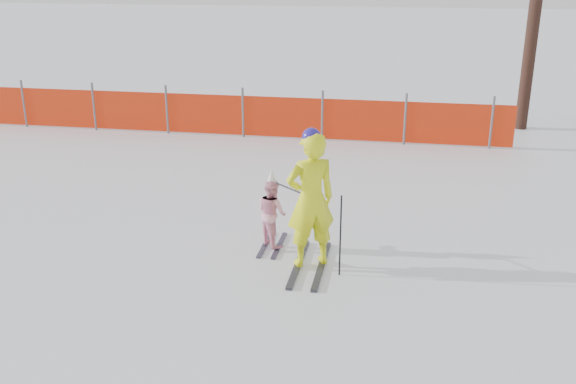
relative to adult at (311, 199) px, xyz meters
name	(u,v)px	position (x,y,z in m)	size (l,w,h in m)	color
ground	(282,269)	(-0.38, -0.17, -1.03)	(120.00, 120.00, 0.00)	white
adult	(311,199)	(0.00, 0.00, 0.00)	(0.85, 1.58, 2.05)	black
child	(272,212)	(-0.68, 0.59, -0.46)	(0.64, 0.97, 1.24)	black
ski_poles	(322,219)	(0.17, -0.03, -0.27)	(1.05, 0.73, 1.19)	black
safety_fence	(176,112)	(-4.50, 6.99, -0.47)	(16.56, 0.06, 1.25)	#595960
tree_trunks	(556,9)	(4.87, 9.58, 2.03)	(2.10, 1.52, 6.32)	#331E16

